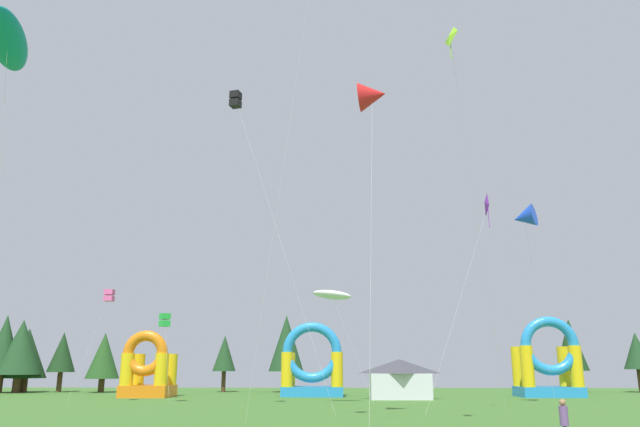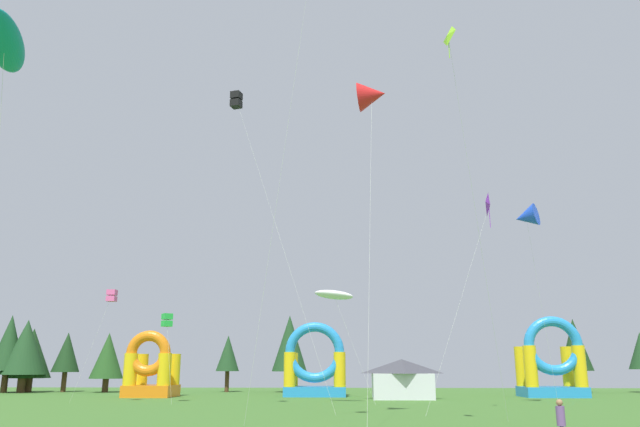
# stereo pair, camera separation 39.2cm
# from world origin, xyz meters

# --- Properties ---
(kite_lime_diamond) EXTENTS (3.97, 8.33, 19.70)m
(kite_lime_diamond) POSITION_xyz_m (6.92, -1.10, 18.98)
(kite_lime_diamond) COLOR #8CD826
(kite_lime_diamond) RESTS_ON ground_plane
(kite_white_parafoil) EXTENTS (5.01, 1.76, 9.47)m
(kite_white_parafoil) POSITION_xyz_m (0.60, 21.86, 8.79)
(kite_white_parafoil) COLOR white
(kite_white_parafoil) RESTS_ON ground_plane
(kite_green_box) EXTENTS (1.74, 1.97, 7.35)m
(kite_green_box) POSITION_xyz_m (-13.70, 22.68, 6.79)
(kite_green_box) COLOR green
(kite_green_box) RESTS_ON ground_plane
(kite_blue_delta) EXTENTS (3.91, 5.60, 15.89)m
(kite_blue_delta) POSITION_xyz_m (16.45, 19.70, 14.85)
(kite_blue_delta) COLOR blue
(kite_blue_delta) RESTS_ON ground_plane
(kite_black_box) EXTENTS (7.80, 2.56, 22.87)m
(kite_black_box) POSITION_xyz_m (-6.41, 12.34, 22.21)
(kite_black_box) COLOR black
(kite_black_box) RESTS_ON ground_plane
(kite_teal_parafoil) EXTENTS (2.37, 6.01, 15.63)m
(kite_teal_parafoil) POSITION_xyz_m (-11.08, -9.19, 14.71)
(kite_teal_parafoil) COLOR #0C7F7A
(kite_teal_parafoil) RESTS_ON ground_plane
(kite_pink_box) EXTENTS (3.17, 0.76, 9.41)m
(kite_pink_box) POSITION_xyz_m (-18.69, 22.70, 8.90)
(kite_pink_box) COLOR #EA599E
(kite_pink_box) RESTS_ON ground_plane
(kite_red_delta) EXTENTS (2.03, 6.77, 20.00)m
(kite_red_delta) POSITION_xyz_m (3.30, 5.10, 19.02)
(kite_red_delta) COLOR red
(kite_red_delta) RESTS_ON ground_plane
(kite_purple_diamond) EXTENTS (5.79, 2.86, 14.55)m
(kite_purple_diamond) POSITION_xyz_m (11.80, 12.48, 13.85)
(kite_purple_diamond) COLOR purple
(kite_purple_diamond) RESTS_ON ground_plane
(person_near_camera) EXTENTS (0.40, 0.40, 1.81)m
(person_near_camera) POSITION_xyz_m (9.31, -5.60, 1.07)
(person_near_camera) COLOR black
(person_near_camera) RESTS_ON ground_plane
(inflatable_orange_dome) EXTENTS (4.68, 4.65, 6.42)m
(inflatable_orange_dome) POSITION_xyz_m (-17.91, 32.50, 2.36)
(inflatable_orange_dome) COLOR orange
(inflatable_orange_dome) RESTS_ON ground_plane
(inflatable_blue_arch) EXTENTS (5.99, 4.44, 7.82)m
(inflatable_blue_arch) POSITION_xyz_m (22.05, 33.85, 2.96)
(inflatable_blue_arch) COLOR #268CD8
(inflatable_blue_arch) RESTS_ON ground_plane
(inflatable_red_slide) EXTENTS (6.20, 4.26, 7.32)m
(inflatable_red_slide) POSITION_xyz_m (-1.58, 34.14, 2.68)
(inflatable_red_slide) COLOR #268CD8
(inflatable_red_slide) RESTS_ON ground_plane
(festival_tent) EXTENTS (5.54, 3.91, 3.61)m
(festival_tent) POSITION_xyz_m (6.80, 29.67, 1.81)
(festival_tent) COLOR silver
(festival_tent) RESTS_ON ground_plane
(tree_row_2) EXTENTS (3.94, 3.94, 8.88)m
(tree_row_2) POSITION_xyz_m (-38.01, 42.01, 5.63)
(tree_row_2) COLOR #4C331E
(tree_row_2) RESTS_ON ground_plane
(tree_row_3) EXTENTS (5.05, 5.05, 8.33)m
(tree_row_3) POSITION_xyz_m (-36.14, 42.28, 5.14)
(tree_row_3) COLOR #4C331E
(tree_row_3) RESTS_ON ground_plane
(tree_row_4) EXTENTS (4.81, 4.81, 7.38)m
(tree_row_4) POSITION_xyz_m (-35.95, 43.50, 4.46)
(tree_row_4) COLOR #4C331E
(tree_row_4) RESTS_ON ground_plane
(tree_row_5) EXTENTS (3.22, 3.22, 6.96)m
(tree_row_5) POSITION_xyz_m (-32.12, 44.43, 4.57)
(tree_row_5) COLOR #4C331E
(tree_row_5) RESTS_ON ground_plane
(tree_row_6) EXTENTS (3.87, 3.87, 6.86)m
(tree_row_6) POSITION_xyz_m (-26.71, 43.52, 4.18)
(tree_row_6) COLOR #4C331E
(tree_row_6) RESTS_ON ground_plane
(tree_row_7) EXTENTS (2.76, 2.76, 6.59)m
(tree_row_7) POSITION_xyz_m (-12.62, 45.02, 4.43)
(tree_row_7) COLOR #4C331E
(tree_row_7) RESTS_ON ground_plane
(tree_row_8) EXTENTS (4.16, 4.16, 8.94)m
(tree_row_8) POSITION_xyz_m (-5.16, 44.64, 5.61)
(tree_row_8) COLOR #4C331E
(tree_row_8) RESTS_ON ground_plane
(tree_row_9) EXTENTS (3.69, 3.69, 8.50)m
(tree_row_9) POSITION_xyz_m (28.79, 45.57, 5.42)
(tree_row_9) COLOR #4C331E
(tree_row_9) RESTS_ON ground_plane
(tree_row_10) EXTENTS (3.19, 3.19, 6.88)m
(tree_row_10) POSITION_xyz_m (36.23, 45.02, 4.68)
(tree_row_10) COLOR #4C331E
(tree_row_10) RESTS_ON ground_plane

